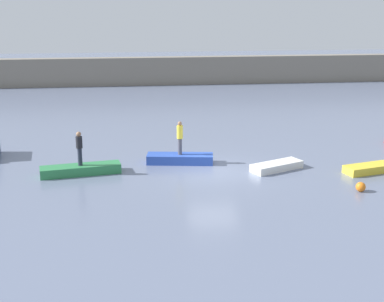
% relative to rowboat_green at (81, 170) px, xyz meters
% --- Properties ---
extents(ground_plane, '(120.00, 120.00, 0.00)m').
position_rel_rowboat_green_xyz_m(ground_plane, '(6.62, -0.37, -0.23)').
color(ground_plane, slate).
extents(embankment_wall, '(80.00, 1.20, 2.71)m').
position_rel_rowboat_green_xyz_m(embankment_wall, '(6.62, 27.73, 1.12)').
color(embankment_wall, gray).
rests_on(embankment_wall, ground_plane).
extents(rowboat_green, '(4.03, 1.57, 0.46)m').
position_rel_rowboat_green_xyz_m(rowboat_green, '(0.00, 0.00, 0.00)').
color(rowboat_green, '#2D7F47').
rests_on(rowboat_green, ground_plane).
extents(rowboat_blue, '(3.59, 1.48, 0.48)m').
position_rel_rowboat_green_xyz_m(rowboat_blue, '(5.09, 1.27, 0.01)').
color(rowboat_blue, '#2B4CAD').
rests_on(rowboat_blue, ground_plane).
extents(rowboat_white, '(2.92, 2.01, 0.38)m').
position_rel_rowboat_green_xyz_m(rowboat_white, '(9.88, -0.44, -0.04)').
color(rowboat_white, white).
rests_on(rowboat_white, ground_plane).
extents(rowboat_yellow, '(4.02, 1.89, 0.39)m').
position_rel_rowboat_green_xyz_m(rowboat_yellow, '(15.02, -1.22, -0.04)').
color(rowboat_yellow, gold).
rests_on(rowboat_yellow, ground_plane).
extents(person_yellow_shirt, '(0.32, 0.32, 1.78)m').
position_rel_rowboat_green_xyz_m(person_yellow_shirt, '(5.09, 1.27, 1.24)').
color(person_yellow_shirt, '#4C4C56').
rests_on(person_yellow_shirt, rowboat_blue).
extents(person_dark_shirt, '(0.32, 0.32, 1.72)m').
position_rel_rowboat_green_xyz_m(person_dark_shirt, '(0.00, -0.00, 1.20)').
color(person_dark_shirt, '#232838').
rests_on(person_dark_shirt, rowboat_green).
extents(mooring_buoy, '(0.45, 0.45, 0.45)m').
position_rel_rowboat_green_xyz_m(mooring_buoy, '(12.82, -4.02, -0.01)').
color(mooring_buoy, orange).
rests_on(mooring_buoy, ground_plane).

